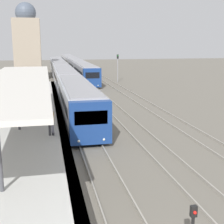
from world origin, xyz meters
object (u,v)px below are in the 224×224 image
(train_far, at_px, (74,64))
(signal_mast_far, at_px, (118,65))
(train_near, at_px, (62,74))
(person_on_platform, at_px, (51,120))

(train_far, distance_m, signal_mast_far, 22.69)
(train_near, relative_size, train_far, 1.08)
(train_far, relative_size, signal_mast_far, 12.78)
(person_on_platform, relative_size, train_far, 0.03)
(person_on_platform, xyz_separation_m, signal_mast_far, (11.85, 33.41, 0.94))
(person_on_platform, relative_size, train_near, 0.03)
(train_near, relative_size, signal_mast_far, 13.78)
(person_on_platform, distance_m, signal_mast_far, 35.46)
(train_near, distance_m, train_far, 23.61)
(person_on_platform, bearing_deg, train_far, 83.45)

